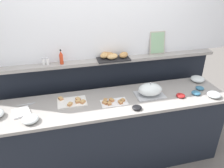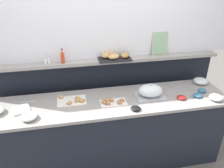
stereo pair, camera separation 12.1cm
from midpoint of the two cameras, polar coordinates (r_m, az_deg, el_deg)
The scene contains 21 objects.
ground_plane at distance 3.58m, azimuth -3.54°, elevation -11.98°, with size 12.00×12.00×0.00m, color slate.
buffet_counter at distance 2.83m, azimuth -1.46°, elevation -12.28°, with size 2.75×0.64×0.93m.
back_ledge_unit at distance 3.11m, azimuth -3.54°, elevation -3.66°, with size 3.00×0.22×1.27m.
upper_wall_panel at distance 2.70m, azimuth -4.46°, elevation 20.26°, with size 3.60×0.08×1.33m, color white.
sandwich_platter_side at distance 2.51m, azimuth -1.04°, elevation -4.66°, with size 0.30×0.17×0.04m.
sandwich_platter_front at distance 2.57m, azimuth -11.38°, elevation -4.46°, with size 0.32×0.22×0.04m.
serving_cloche at distance 2.65m, azimuth 8.40°, elevation -1.52°, with size 0.34×0.24×0.17m.
glass_bowl_large at distance 2.85m, azimuth 23.47°, elevation -2.56°, with size 0.16×0.16×0.06m.
glass_bowl_medium at distance 3.15m, azimuth 19.97°, elevation 1.18°, with size 0.18×0.18×0.07m.
glass_bowl_small at distance 2.38m, azimuth -21.54°, elevation -8.41°, with size 0.16×0.16×0.06m.
condiment_bowl_red at distance 2.72m, azimuth 15.91°, elevation -2.85°, with size 0.10×0.10×0.04m, color red.
condiment_bowl_dark at distance 2.96m, azimuth 20.42°, elevation -0.99°, with size 0.10×0.10×0.04m, color teal.
condiment_bowl_teal at distance 2.41m, azimuth 4.95°, elevation -6.03°, with size 0.11×0.11×0.04m, color black.
condiment_bowl_cream at distance 2.83m, azimuth 19.51°, elevation -2.15°, with size 0.11×0.11×0.04m, color teal.
serving_tongs at distance 2.67m, azimuth -22.05°, elevation -4.97°, with size 0.19×0.10×0.01m.
napkin_stack at distance 2.55m, azimuth -23.47°, elevation -6.70°, with size 0.17×0.17×0.02m, color white.
hot_sauce_bottle at distance 2.69m, azimuth -14.11°, elevation 6.50°, with size 0.04×0.04×0.18m.
salt_shaker at distance 2.73m, azimuth -18.31°, elevation 5.47°, with size 0.03×0.03×0.09m.
pepper_shaker at distance 2.72m, azimuth -17.39°, elevation 5.59°, with size 0.03×0.03×0.09m.
bread_basket at distance 2.77m, azimuth -1.33°, elevation 7.15°, with size 0.41×0.26×0.08m.
framed_picture at distance 2.97m, azimuth 10.34°, elevation 10.30°, with size 0.21×0.06×0.29m.
Camera 1 is at (-0.52, -2.10, 2.28)m, focal length 35.82 mm.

